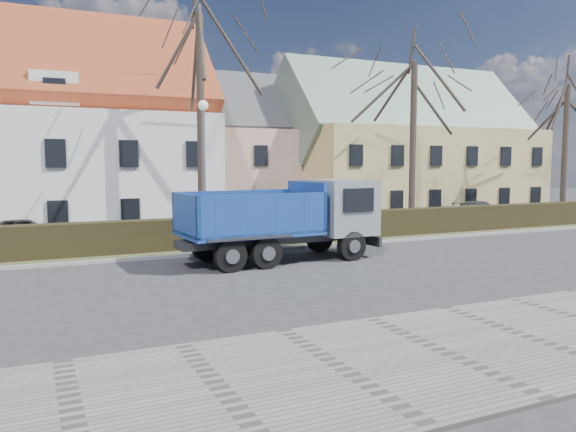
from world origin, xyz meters
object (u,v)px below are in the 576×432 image
dump_truck (274,220)px  parked_car_b (478,210)px  parked_car_a (25,230)px  streetlight (204,173)px  cart_frame (195,248)px

dump_truck → parked_car_b: size_ratio=1.78×
parked_car_b → parked_car_a: bearing=64.4°
streetlight → cart_frame: bearing=-113.9°
streetlight → parked_car_a: 8.70m
parked_car_a → parked_car_b: bearing=-90.6°
dump_truck → streetlight: (-1.24, 4.79, 1.66)m
streetlight → dump_truck: bearing=-75.5°
streetlight → parked_car_a: bearing=150.3°
parked_car_a → dump_truck: bearing=-135.3°
parked_car_a → parked_car_b: size_ratio=0.82×
dump_truck → streetlight: size_ratio=1.21×
cart_frame → parked_car_b: size_ratio=0.18×
dump_truck → cart_frame: bearing=137.3°
dump_truck → cart_frame: (-2.46, 2.05, -1.20)m
dump_truck → parked_car_b: 19.42m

